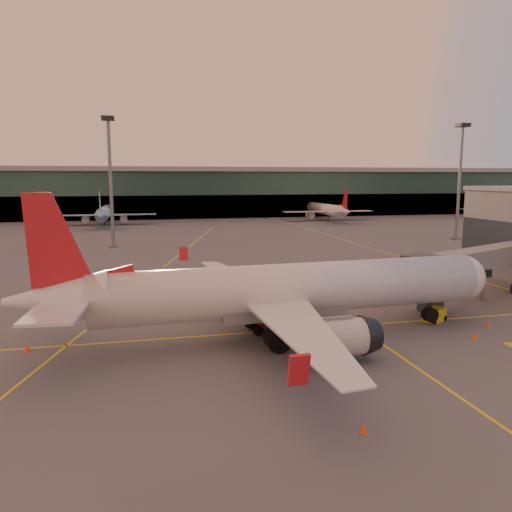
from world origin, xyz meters
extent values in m
plane|color=#4C4F54|center=(0.00, 0.00, 0.00)|extent=(600.00, 600.00, 0.00)
cube|color=yellow|center=(0.00, 5.00, 0.01)|extent=(80.00, 0.25, 0.01)
cube|color=yellow|center=(-10.00, 45.00, 0.01)|extent=(31.30, 115.98, 0.01)
cube|color=yellow|center=(30.00, 70.00, 0.01)|extent=(0.25, 160.00, 0.01)
cube|color=yellow|center=(5.00, -8.00, 0.01)|extent=(0.25, 30.00, 0.01)
cube|color=#19382D|center=(0.00, 142.00, 8.00)|extent=(400.00, 18.00, 16.00)
cube|color=gray|center=(0.00, 142.00, 16.80)|extent=(400.00, 20.00, 1.60)
cube|color=black|center=(0.00, 133.50, 4.00)|extent=(400.00, 1.00, 8.00)
cylinder|color=slate|center=(-20.00, 66.00, 12.50)|extent=(0.70, 0.70, 25.00)
cube|color=black|center=(-20.00, 66.00, 25.20)|extent=(2.40, 2.40, 0.80)
cube|color=slate|center=(-20.00, 66.00, 0.25)|extent=(1.60, 1.60, 0.50)
cylinder|color=slate|center=(55.00, 62.00, 12.50)|extent=(0.70, 0.70, 25.00)
cube|color=black|center=(55.00, 62.00, 25.20)|extent=(2.40, 2.40, 0.80)
cube|color=slate|center=(55.00, 62.00, 0.25)|extent=(1.60, 1.60, 0.50)
cylinder|color=silver|center=(-1.67, 2.90, 4.37)|extent=(34.23, 6.38, 4.37)
sphere|color=silver|center=(15.31, 3.90, 4.37)|extent=(4.28, 4.28, 4.28)
cube|color=black|center=(16.56, 3.98, 4.91)|extent=(2.13, 2.95, 0.76)
cone|color=silver|center=(-20.73, 1.76, 4.70)|extent=(7.70, 4.59, 4.15)
cube|color=silver|center=(-20.10, -1.94, 4.81)|extent=(4.08, 7.32, 0.22)
cylinder|color=silver|center=(-0.45, -3.68, 1.97)|extent=(4.73, 3.11, 2.84)
cylinder|color=black|center=(-3.99, -0.09, 0.98)|extent=(2.05, 1.64, 1.97)
cylinder|color=black|center=(-3.99, -0.09, 1.58)|extent=(0.39, 0.39, 1.20)
cube|color=silver|center=(-20.54, 5.52, 4.81)|extent=(4.85, 7.61, 0.22)
cylinder|color=silver|center=(-1.24, 9.57, 1.97)|extent=(4.73, 3.11, 2.84)
cylinder|color=black|center=(-4.33, 5.58, 0.98)|extent=(2.05, 1.64, 1.97)
cylinder|color=black|center=(-4.33, 5.58, 1.58)|extent=(0.39, 0.39, 1.20)
cube|color=slate|center=(-2.92, 2.82, 2.95)|extent=(10.98, 4.13, 1.75)
cylinder|color=black|center=(12.00, 3.71, 0.98)|extent=(1.43, 0.95, 1.38)
cube|color=slate|center=(23.18, 10.96, 4.67)|extent=(22.73, 12.44, 2.70)
cube|color=#2D3035|center=(12.87, 6.52, 4.67)|extent=(4.52, 4.52, 3.00)
cube|color=#2D3035|center=(14.37, 7.42, 1.20)|extent=(1.60, 2.40, 2.40)
cylinder|color=black|center=(14.37, 6.32, 0.40)|extent=(0.80, 0.40, 0.80)
cylinder|color=black|center=(14.37, 8.52, 0.40)|extent=(0.80, 0.40, 0.80)
cylinder|color=slate|center=(23.18, 10.96, 1.68)|extent=(0.50, 0.50, 3.37)
cube|color=#A11C17|center=(-2.92, 5.45, 0.76)|extent=(3.51, 2.80, 1.52)
cube|color=silver|center=(-3.22, 5.42, 3.14)|extent=(6.14, 3.22, 2.84)
cylinder|color=black|center=(-4.58, 4.03, 0.46)|extent=(0.95, 0.46, 0.91)
cylinder|color=black|center=(-0.96, 4.46, 0.46)|extent=(0.95, 0.46, 0.91)
cube|color=gold|center=(13.06, 4.59, 0.66)|extent=(2.56, 2.13, 1.32)
cylinder|color=black|center=(12.49, 3.71, 0.28)|extent=(0.62, 0.48, 0.55)
cylinder|color=black|center=(14.09, 4.46, 0.28)|extent=(0.62, 0.48, 0.55)
cone|color=#FF490D|center=(17.00, 1.91, 0.27)|extent=(0.42, 0.42, 0.54)
cube|color=#FF490D|center=(17.00, 1.91, 0.01)|extent=(0.36, 0.36, 0.03)
cone|color=#FF490D|center=(-23.57, 4.19, 0.31)|extent=(0.49, 0.49, 0.63)
cube|color=#FF490D|center=(-23.57, 4.19, 0.02)|extent=(0.43, 0.43, 0.03)
cone|color=#FF490D|center=(-2.88, -13.75, 0.28)|extent=(0.44, 0.44, 0.56)
cube|color=#FF490D|center=(-2.88, -13.75, 0.02)|extent=(0.38, 0.38, 0.03)
cone|color=#FF490D|center=(-2.57, 20.72, 0.28)|extent=(0.44, 0.44, 0.56)
cube|color=#FF490D|center=(-2.57, 20.72, 0.02)|extent=(0.38, 0.38, 0.03)
cone|color=#FF490D|center=(13.46, -0.97, 0.29)|extent=(0.46, 0.46, 0.59)
cube|color=#FF490D|center=(13.46, -0.97, 0.02)|extent=(0.40, 0.40, 0.03)
camera|label=1|loc=(-14.26, -37.17, 13.75)|focal=35.00mm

